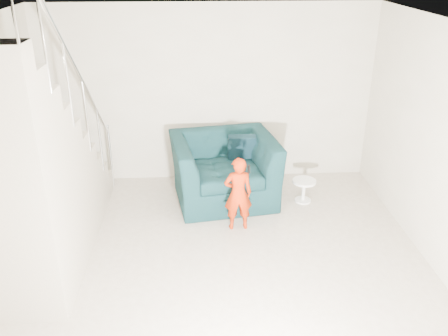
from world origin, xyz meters
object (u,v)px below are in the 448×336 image
at_px(toddler, 238,194).
at_px(side_table, 304,187).
at_px(staircase, 33,190).
at_px(armchair, 224,169).

relative_size(toddler, side_table, 2.96).
relative_size(toddler, staircase, 0.28).
xyz_separation_m(toddler, side_table, (1.02, 0.66, -0.27)).
relative_size(armchair, staircase, 0.40).
distance_m(toddler, side_table, 1.25).
distance_m(armchair, staircase, 2.67).
bearing_deg(toddler, side_table, -150.64).
distance_m(armchair, toddler, 0.85).
bearing_deg(side_table, armchair, 171.37).
height_order(armchair, toddler, toddler).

